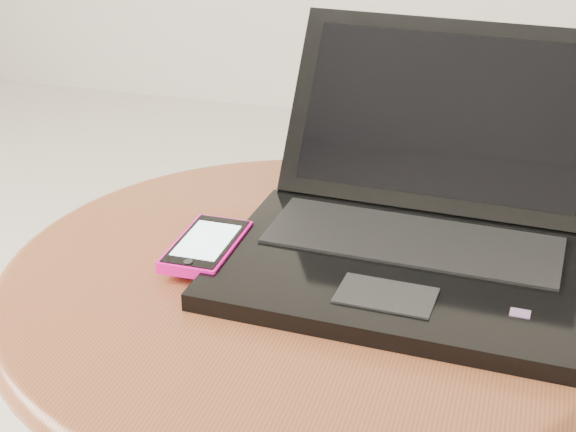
% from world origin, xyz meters
% --- Properties ---
extents(table, '(0.67, 0.67, 0.53)m').
position_xyz_m(table, '(-0.12, 0.01, 0.42)').
color(table, brown).
rests_on(table, ground).
extents(laptop, '(0.40, 0.42, 0.22)m').
position_xyz_m(laptop, '(-0.01, 0.09, 0.57)').
color(laptop, black).
rests_on(laptop, table).
extents(phone_black, '(0.08, 0.12, 0.01)m').
position_xyz_m(phone_black, '(-0.20, 0.04, 0.54)').
color(phone_black, black).
rests_on(phone_black, table).
extents(phone_pink, '(0.07, 0.12, 0.02)m').
position_xyz_m(phone_pink, '(-0.23, 0.01, 0.55)').
color(phone_pink, '#FB0C96').
rests_on(phone_pink, phone_black).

